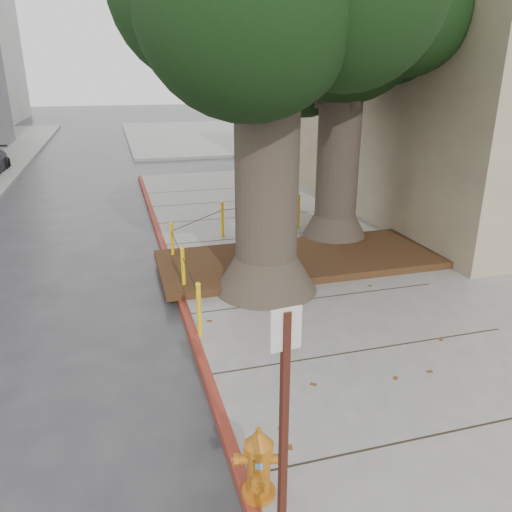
# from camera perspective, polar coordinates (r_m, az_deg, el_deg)

# --- Properties ---
(ground) EXTENTS (140.00, 140.00, 0.00)m
(ground) POSITION_cam_1_polar(r_m,az_deg,el_deg) (8.00, 9.03, -12.00)
(ground) COLOR #28282B
(ground) RESTS_ON ground
(sidewalk_far) EXTENTS (16.00, 20.00, 0.15)m
(sidewalk_far) POSITION_cam_1_polar(r_m,az_deg,el_deg) (37.43, -1.94, 13.76)
(sidewalk_far) COLOR slate
(sidewalk_far) RESTS_ON ground
(curb_red) EXTENTS (0.14, 26.00, 0.16)m
(curb_red) POSITION_cam_1_polar(r_m,az_deg,el_deg) (9.59, -8.32, -5.71)
(curb_red) COLOR maroon
(curb_red) RESTS_ON ground
(planter_bed) EXTENTS (6.40, 2.60, 0.16)m
(planter_bed) POSITION_cam_1_polar(r_m,az_deg,el_deg) (11.45, 5.14, -0.36)
(planter_bed) COLOR black
(planter_bed) RESTS_ON sidewalk_main
(building_side_white) EXTENTS (10.00, 10.00, 9.00)m
(building_side_white) POSITION_cam_1_polar(r_m,az_deg,el_deg) (37.30, 15.69, 19.87)
(building_side_white) COLOR silver
(building_side_white) RESTS_ON ground
(building_side_grey) EXTENTS (12.00, 14.00, 12.00)m
(building_side_grey) POSITION_cam_1_polar(r_m,az_deg,el_deg) (45.60, 18.70, 21.40)
(building_side_grey) COLOR slate
(building_side_grey) RESTS_ON ground
(tree_near) EXTENTS (4.50, 3.80, 7.68)m
(tree_near) POSITION_cam_1_polar(r_m,az_deg,el_deg) (9.48, 3.27, 27.16)
(tree_near) COLOR #4C3F33
(tree_near) RESTS_ON sidewalk_main
(tree_far) EXTENTS (4.50, 3.80, 7.17)m
(tree_far) POSITION_cam_1_polar(r_m,az_deg,el_deg) (12.76, 11.35, 23.36)
(tree_far) COLOR #4C3F33
(tree_far) RESTS_ON sidewalk_main
(bollard_ring) EXTENTS (3.79, 5.39, 0.95)m
(bollard_ring) POSITION_cam_1_polar(r_m,az_deg,el_deg) (11.26, -4.10, 1.66)
(bollard_ring) COLOR yellow
(bollard_ring) RESTS_ON sidewalk_main
(fire_hydrant) EXTENTS (0.44, 0.43, 0.83)m
(fire_hydrant) POSITION_cam_1_polar(r_m,az_deg,el_deg) (5.40, 0.31, -22.65)
(fire_hydrant) COLOR #BD6513
(fire_hydrant) RESTS_ON sidewalk_main
(signpost) EXTENTS (0.25, 0.07, 2.49)m
(signpost) POSITION_cam_1_polar(r_m,az_deg,el_deg) (4.19, 3.18, -19.35)
(signpost) COLOR #471911
(signpost) RESTS_ON sidewalk_main
(car_silver) EXTENTS (4.06, 1.94, 1.34)m
(car_silver) POSITION_cam_1_polar(r_m,az_deg,el_deg) (26.21, 3.23, 12.31)
(car_silver) COLOR #949498
(car_silver) RESTS_ON ground
(car_red) EXTENTS (3.26, 1.22, 1.07)m
(car_red) POSITION_cam_1_polar(r_m,az_deg,el_deg) (27.75, 10.12, 12.19)
(car_red) COLOR #990E0D
(car_red) RESTS_ON ground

